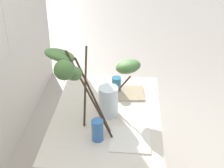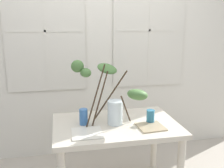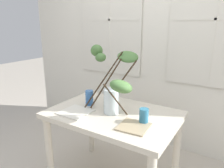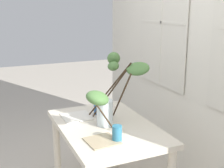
% 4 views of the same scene
% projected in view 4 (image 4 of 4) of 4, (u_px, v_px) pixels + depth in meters
% --- Properties ---
extents(back_wall_with_windows, '(4.04, 0.14, 2.77)m').
position_uv_depth(back_wall_with_windows, '(204.00, 45.00, 2.83)').
color(back_wall_with_windows, silver).
rests_on(back_wall_with_windows, ground).
extents(dining_table, '(1.16, 0.78, 0.75)m').
position_uv_depth(dining_table, '(107.00, 137.00, 2.63)').
color(dining_table, beige).
rests_on(dining_table, ground).
extents(vase_with_branches, '(0.72, 0.71, 0.60)m').
position_uv_depth(vase_with_branches, '(112.00, 91.00, 2.58)').
color(vase_with_branches, silver).
rests_on(vase_with_branches, dining_table).
extents(drinking_glass_blue_left, '(0.08, 0.08, 0.15)m').
position_uv_depth(drinking_glass_blue_left, '(98.00, 106.00, 2.86)').
color(drinking_glass_blue_left, '#386BAD').
rests_on(drinking_glass_blue_left, dining_table).
extents(drinking_glass_blue_right, '(0.08, 0.08, 0.12)m').
position_uv_depth(drinking_glass_blue_right, '(117.00, 133.00, 2.28)').
color(drinking_glass_blue_right, teal).
rests_on(drinking_glass_blue_right, dining_table).
extents(plate_square_left, '(0.27, 0.27, 0.01)m').
position_uv_depth(plate_square_left, '(77.00, 117.00, 2.79)').
color(plate_square_left, silver).
rests_on(plate_square_left, dining_table).
extents(plate_square_right, '(0.25, 0.25, 0.01)m').
position_uv_depth(plate_square_right, '(102.00, 141.00, 2.28)').
color(plate_square_right, tan).
rests_on(plate_square_right, dining_table).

